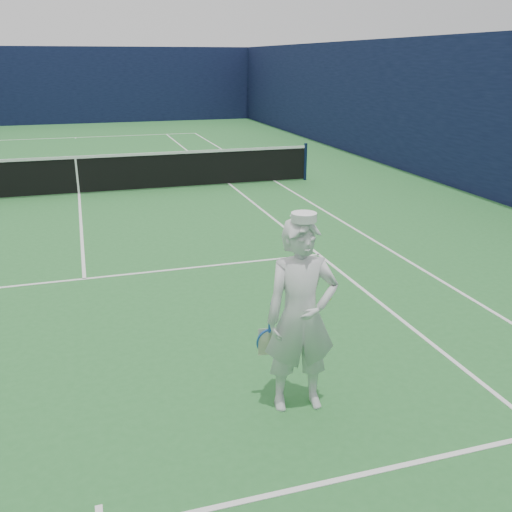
# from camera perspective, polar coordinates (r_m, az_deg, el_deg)

# --- Properties ---
(ground) EXTENTS (80.00, 80.00, 0.00)m
(ground) POSITION_cam_1_polar(r_m,az_deg,el_deg) (15.81, -17.28, 5.92)
(ground) COLOR #2A7032
(ground) RESTS_ON ground
(court_markings) EXTENTS (11.03, 23.83, 0.01)m
(court_markings) POSITION_cam_1_polar(r_m,az_deg,el_deg) (15.81, -17.28, 5.94)
(court_markings) COLOR white
(court_markings) RESTS_ON ground
(windscreen_fence) EXTENTS (20.12, 36.12, 4.00)m
(windscreen_fence) POSITION_cam_1_polar(r_m,az_deg,el_deg) (15.51, -18.02, 13.12)
(windscreen_fence) COLOR black
(windscreen_fence) RESTS_ON ground
(tennis_net) EXTENTS (12.88, 0.09, 1.07)m
(tennis_net) POSITION_cam_1_polar(r_m,az_deg,el_deg) (15.70, -17.48, 7.89)
(tennis_net) COLOR #141E4C
(tennis_net) RESTS_ON ground
(tennis_player) EXTENTS (0.79, 0.58, 2.04)m
(tennis_player) POSITION_cam_1_polar(r_m,az_deg,el_deg) (5.62, 4.52, -6.04)
(tennis_player) COLOR silver
(tennis_player) RESTS_ON ground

